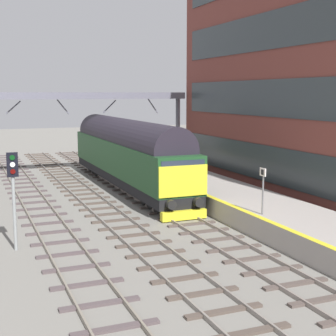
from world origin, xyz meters
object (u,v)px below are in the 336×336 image
at_px(diesel_locomotive, 127,152).
at_px(signal_post_near, 13,188).
at_px(platform_number_sign, 263,184).
at_px(waiting_passenger, 196,162).

height_order(diesel_locomotive, signal_post_near, diesel_locomotive).
distance_m(platform_number_sign, waiting_passenger, 10.30).
distance_m(signal_post_near, platform_number_sign, 10.67).
xyz_separation_m(platform_number_sign, waiting_passenger, (1.53, 10.18, -0.40)).
relative_size(signal_post_near, platform_number_sign, 1.93).
bearing_deg(diesel_locomotive, waiting_passenger, -41.72).
xyz_separation_m(diesel_locomotive, signal_post_near, (-8.36, -11.45, 0.14)).
relative_size(platform_number_sign, waiting_passenger, 1.28).
distance_m(signal_post_near, waiting_passenger, 14.55).
bearing_deg(waiting_passenger, diesel_locomotive, 20.49).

